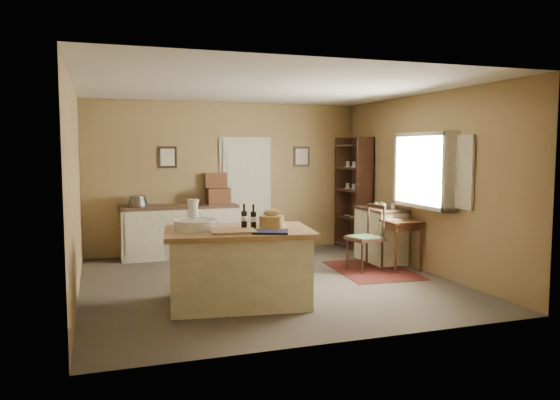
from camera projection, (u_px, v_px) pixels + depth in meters
The scene contains 16 objects.
ground at pixel (268, 282), 7.65m from camera, with size 5.00×5.00×0.00m, color #62574B.
wall_back at pixel (226, 177), 9.88m from camera, with size 5.00×0.10×2.70m, color olive.
wall_front at pixel (347, 203), 5.16m from camera, with size 5.00×0.10×2.70m, color olive.
wall_left at pixel (74, 191), 6.72m from camera, with size 0.10×5.00×2.70m, color olive.
wall_right at pixel (424, 183), 8.32m from camera, with size 0.10×5.00×2.70m, color olive.
ceiling at pixel (267, 87), 7.40m from camera, with size 5.00×5.00×0.00m, color silver.
door at pixel (246, 193), 9.99m from camera, with size 0.97×0.06×2.11m, color beige.
framed_prints at pixel (237, 157), 9.89m from camera, with size 2.82×0.02×0.38m.
window at pixel (427, 170), 8.09m from camera, with size 0.25×1.99×1.12m.
work_island at pixel (238, 264), 6.55m from camera, with size 1.87×1.35×1.20m.
sideboard at pixel (180, 229), 9.39m from camera, with size 2.00×0.57×1.18m.
rug at pixel (372, 270), 8.40m from camera, with size 1.10×1.60×0.01m, color #4D1413.
writing_desk at pixel (396, 226), 8.56m from camera, with size 0.51×0.84×0.82m.
desk_chair at pixel (365, 239), 8.33m from camera, with size 0.47×0.47×1.00m, color black, non-canonical shape.
right_cabinet at pixel (381, 234), 9.03m from camera, with size 0.54×0.96×0.99m.
shelving_unit at pixel (356, 193), 10.19m from camera, with size 0.35×0.94×2.08m.
Camera 1 is at (-2.25, -7.17, 1.86)m, focal length 35.00 mm.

